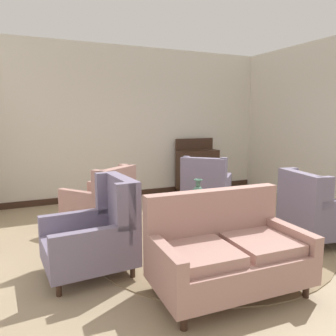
{
  "coord_description": "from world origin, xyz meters",
  "views": [
    {
      "loc": [
        -2.28,
        -3.4,
        1.7
      ],
      "look_at": [
        -0.31,
        0.93,
        0.96
      ],
      "focal_mm": 35.4,
      "sensor_mm": 36.0,
      "label": 1
    }
  ],
  "objects_px": {
    "armchair_foreground_right": "(97,234)",
    "armchair_back_corner": "(317,212)",
    "sideboard": "(197,168)",
    "coffee_table": "(200,213)",
    "armchair_near_sideboard": "(102,203)",
    "porcelain_vase": "(198,195)",
    "settee": "(227,252)",
    "armchair_near_window": "(206,190)"
  },
  "relations": [
    {
      "from": "coffee_table",
      "to": "porcelain_vase",
      "type": "bearing_deg",
      "value": -139.76
    },
    {
      "from": "settee",
      "to": "armchair_back_corner",
      "type": "bearing_deg",
      "value": 19.6
    },
    {
      "from": "settee",
      "to": "armchair_back_corner",
      "type": "height_order",
      "value": "armchair_back_corner"
    },
    {
      "from": "settee",
      "to": "armchair_near_window",
      "type": "bearing_deg",
      "value": 65.75
    },
    {
      "from": "sideboard",
      "to": "settee",
      "type": "bearing_deg",
      "value": -115.57
    },
    {
      "from": "porcelain_vase",
      "to": "armchair_near_sideboard",
      "type": "xyz_separation_m",
      "value": [
        -0.99,
        1.15,
        -0.28
      ]
    },
    {
      "from": "coffee_table",
      "to": "armchair_near_window",
      "type": "bearing_deg",
      "value": 55.3
    },
    {
      "from": "armchair_near_sideboard",
      "to": "armchair_back_corner",
      "type": "xyz_separation_m",
      "value": [
        2.54,
        -1.69,
        0.0
      ]
    },
    {
      "from": "coffee_table",
      "to": "porcelain_vase",
      "type": "height_order",
      "value": "porcelain_vase"
    },
    {
      "from": "porcelain_vase",
      "to": "settee",
      "type": "distance_m",
      "value": 1.2
    },
    {
      "from": "settee",
      "to": "armchair_near_window",
      "type": "relative_size",
      "value": 1.35
    },
    {
      "from": "armchair_near_window",
      "to": "armchair_near_sideboard",
      "type": "bearing_deg",
      "value": 42.03
    },
    {
      "from": "armchair_near_sideboard",
      "to": "armchair_foreground_right",
      "type": "xyz_separation_m",
      "value": [
        -0.37,
        -1.34,
        0.01
      ]
    },
    {
      "from": "armchair_foreground_right",
      "to": "coffee_table",
      "type": "bearing_deg",
      "value": 96.06
    },
    {
      "from": "porcelain_vase",
      "to": "armchair_foreground_right",
      "type": "relative_size",
      "value": 0.35
    },
    {
      "from": "armchair_foreground_right",
      "to": "armchair_back_corner",
      "type": "height_order",
      "value": "armchair_foreground_right"
    },
    {
      "from": "porcelain_vase",
      "to": "armchair_near_window",
      "type": "bearing_deg",
      "value": 54.51
    },
    {
      "from": "coffee_table",
      "to": "armchair_near_sideboard",
      "type": "bearing_deg",
      "value": 133.45
    },
    {
      "from": "armchair_near_sideboard",
      "to": "armchair_back_corner",
      "type": "distance_m",
      "value": 3.05
    },
    {
      "from": "armchair_near_sideboard",
      "to": "armchair_back_corner",
      "type": "bearing_deg",
      "value": 109.37
    },
    {
      "from": "settee",
      "to": "armchair_near_sideboard",
      "type": "xyz_separation_m",
      "value": [
        -0.68,
        2.27,
        0.02
      ]
    },
    {
      "from": "armchair_near_window",
      "to": "porcelain_vase",
      "type": "bearing_deg",
      "value": 97.06
    },
    {
      "from": "porcelain_vase",
      "to": "armchair_back_corner",
      "type": "xyz_separation_m",
      "value": [
        1.55,
        -0.54,
        -0.27
      ]
    },
    {
      "from": "porcelain_vase",
      "to": "armchair_foreground_right",
      "type": "bearing_deg",
      "value": -171.93
    },
    {
      "from": "coffee_table",
      "to": "settee",
      "type": "height_order",
      "value": "settee"
    },
    {
      "from": "coffee_table",
      "to": "settee",
      "type": "bearing_deg",
      "value": -107.23
    },
    {
      "from": "armchair_foreground_right",
      "to": "armchair_near_sideboard",
      "type": "bearing_deg",
      "value": 160.99
    },
    {
      "from": "coffee_table",
      "to": "armchair_foreground_right",
      "type": "distance_m",
      "value": 1.44
    },
    {
      "from": "armchair_near_sideboard",
      "to": "armchair_foreground_right",
      "type": "bearing_deg",
      "value": 37.56
    },
    {
      "from": "coffee_table",
      "to": "armchair_foreground_right",
      "type": "relative_size",
      "value": 0.83
    },
    {
      "from": "armchair_near_window",
      "to": "armchair_back_corner",
      "type": "distance_m",
      "value": 1.83
    },
    {
      "from": "sideboard",
      "to": "armchair_foreground_right",
      "type": "bearing_deg",
      "value": -134.63
    },
    {
      "from": "coffee_table",
      "to": "armchair_back_corner",
      "type": "relative_size",
      "value": 0.87
    },
    {
      "from": "settee",
      "to": "armchair_back_corner",
      "type": "distance_m",
      "value": 1.95
    },
    {
      "from": "armchair_foreground_right",
      "to": "sideboard",
      "type": "height_order",
      "value": "sideboard"
    },
    {
      "from": "settee",
      "to": "armchair_foreground_right",
      "type": "xyz_separation_m",
      "value": [
        -1.05,
        0.93,
        0.03
      ]
    },
    {
      "from": "coffee_table",
      "to": "porcelain_vase",
      "type": "distance_m",
      "value": 0.27
    },
    {
      "from": "porcelain_vase",
      "to": "settee",
      "type": "relative_size",
      "value": 0.24
    },
    {
      "from": "armchair_foreground_right",
      "to": "sideboard",
      "type": "xyz_separation_m",
      "value": [
        2.91,
        2.94,
        0.11
      ]
    },
    {
      "from": "porcelain_vase",
      "to": "coffee_table",
      "type": "bearing_deg",
      "value": 40.24
    },
    {
      "from": "porcelain_vase",
      "to": "armchair_foreground_right",
      "type": "distance_m",
      "value": 1.4
    },
    {
      "from": "coffee_table",
      "to": "porcelain_vase",
      "type": "relative_size",
      "value": 2.36
    }
  ]
}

